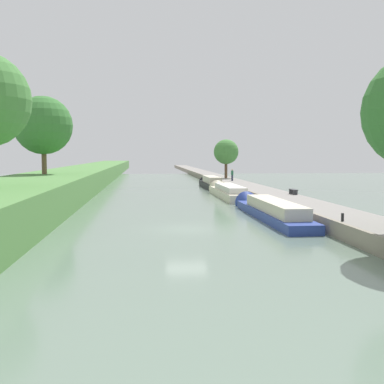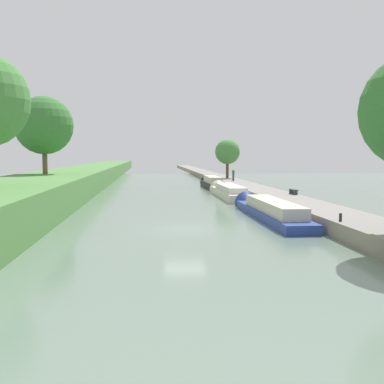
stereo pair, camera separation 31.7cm
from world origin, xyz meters
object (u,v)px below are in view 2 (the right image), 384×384
narrowboat_blue (268,210)px  mooring_bollard_far (218,178)px  narrowboat_cream (228,192)px  park_bench (293,191)px  narrowboat_black (212,183)px  mooring_bollard_near (340,217)px  person_walking (233,175)px

narrowboat_blue → mooring_bollard_far: (1.91, 35.39, 0.55)m
narrowboat_cream → park_bench: size_ratio=9.33×
narrowboat_blue → narrowboat_black: (0.10, 29.98, 0.09)m
mooring_bollard_near → park_bench: 16.99m
narrowboat_cream → mooring_bollard_far: bearing=84.0°
narrowboat_blue → mooring_bollard_far: narrowboat_blue is taller
narrowboat_blue → mooring_bollard_far: 35.44m
narrowboat_black → mooring_bollard_near: 38.07m
narrowboat_cream → park_bench: 8.80m
narrowboat_cream → narrowboat_black: bearing=89.1°
narrowboat_black → mooring_bollard_near: bearing=-87.3°
narrowboat_black → person_walking: 3.39m
person_walking → mooring_bollard_far: bearing=105.4°
narrowboat_blue → narrowboat_cream: narrowboat_cream is taller
mooring_bollard_far → park_bench: bearing=-83.9°
person_walking → mooring_bollard_far: 5.16m
narrowboat_black → park_bench: size_ratio=7.62×
park_bench → narrowboat_black: bearing=102.4°
narrowboat_cream → person_walking: person_walking is taller
narrowboat_blue → narrowboat_cream: bearing=90.4°
mooring_bollard_near → narrowboat_black: bearing=92.7°
narrowboat_blue → person_walking: size_ratio=9.11×
narrowboat_cream → mooring_bollard_far: (2.02, 19.41, 0.53)m
person_walking → park_bench: bearing=-86.0°
mooring_bollard_near → park_bench: size_ratio=0.30×
narrowboat_black → person_walking: person_walking is taller
narrowboat_cream → mooring_bollard_far: 19.52m
mooring_bollard_near → narrowboat_cream: bearing=94.8°
narrowboat_cream → mooring_bollard_near: (2.02, -24.03, 0.53)m
narrowboat_blue → narrowboat_black: narrowboat_black is taller
narrowboat_blue → person_walking: 30.65m
narrowboat_black → mooring_bollard_far: (1.80, 5.41, 0.46)m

